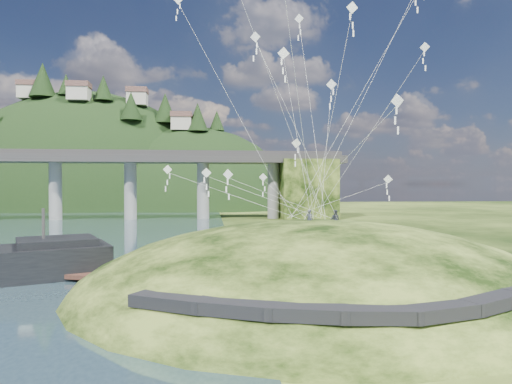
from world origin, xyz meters
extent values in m
plane|color=black|center=(0.00, 0.00, 0.00)|extent=(320.00, 320.00, 0.00)
ellipsoid|color=black|center=(8.00, 2.00, -1.50)|extent=(36.00, 32.00, 13.00)
cube|color=black|center=(-1.50, -8.00, 2.03)|extent=(4.32, 3.62, 0.71)
cube|color=black|center=(1.50, -9.65, 2.09)|extent=(4.10, 2.97, 0.61)
cube|color=black|center=(4.50, -10.65, 2.08)|extent=(3.85, 2.37, 0.62)
cube|color=black|center=(7.50, -11.10, 2.04)|extent=(3.62, 1.83, 0.66)
cube|color=black|center=(10.50, -10.90, 2.05)|extent=(3.82, 2.27, 0.68)
cube|color=black|center=(13.50, -9.95, 2.14)|extent=(4.11, 2.97, 0.71)
cylinder|color=gray|center=(-32.00, 70.00, 6.50)|extent=(2.60, 2.60, 13.00)
cylinder|color=gray|center=(-16.50, 70.00, 6.50)|extent=(2.60, 2.60, 13.00)
cylinder|color=gray|center=(-1.00, 70.00, 6.50)|extent=(2.60, 2.60, 13.00)
cylinder|color=gray|center=(14.50, 70.00, 6.50)|extent=(2.60, 2.60, 13.00)
cube|color=black|center=(22.00, 70.00, 6.50)|extent=(12.00, 11.00, 13.00)
ellipsoid|color=black|center=(-40.00, 126.00, -6.00)|extent=(96.00, 68.00, 88.00)
ellipsoid|color=black|center=(-5.00, 118.00, -10.00)|extent=(76.00, 56.00, 72.00)
cone|color=black|center=(-49.87, 114.63, 39.23)|extent=(8.01, 8.01, 10.54)
cone|color=black|center=(-42.87, 114.06, 37.88)|extent=(4.97, 4.97, 6.54)
cone|color=black|center=(-31.40, 112.04, 36.68)|extent=(5.83, 5.83, 7.67)
cone|color=black|center=(-22.45, 107.08, 30.58)|extent=(6.47, 6.47, 8.51)
cone|color=black|center=(-13.22, 113.99, 31.23)|extent=(7.13, 7.13, 9.38)
cone|color=black|center=(-3.12, 109.03, 27.87)|extent=(6.56, 6.56, 8.63)
cone|color=black|center=(2.77, 114.63, 27.68)|extent=(4.88, 4.88, 6.42)
cube|color=#BDB7A2|center=(-55.00, 118.00, 35.99)|extent=(6.00, 5.00, 4.00)
cube|color=brown|center=(-55.00, 118.00, 38.69)|extent=(6.40, 5.40, 1.60)
cube|color=#BDB7A2|center=(-38.00, 110.00, 34.28)|extent=(6.00, 5.00, 4.00)
cube|color=brown|center=(-38.00, 110.00, 36.98)|extent=(6.40, 5.40, 1.60)
cube|color=#BDB7A2|center=(-22.00, 116.00, 34.18)|extent=(6.00, 5.00, 4.00)
cube|color=brown|center=(-22.00, 116.00, 36.88)|extent=(6.40, 5.40, 1.60)
cube|color=#BDB7A2|center=(-8.00, 110.00, 25.88)|extent=(6.00, 5.00, 4.00)
cube|color=brown|center=(-8.00, 110.00, 28.58)|extent=(6.40, 5.40, 1.60)
cube|color=black|center=(-12.26, 9.05, 2.88)|extent=(7.42, 6.89, 0.60)
cylinder|color=#2D2B2B|center=(-13.17, 8.66, 4.17)|extent=(0.24, 0.24, 2.98)
cube|color=#371D16|center=(-9.72, 7.14, 0.45)|extent=(13.84, 7.11, 0.35)
cylinder|color=#371D16|center=(-15.31, 9.31, 0.20)|extent=(0.30, 0.30, 1.00)
cylinder|color=#371D16|center=(-12.51, 8.22, 0.20)|extent=(0.30, 0.30, 1.00)
cylinder|color=#371D16|center=(-9.72, 7.14, 0.20)|extent=(0.30, 0.30, 1.00)
cylinder|color=#371D16|center=(-6.92, 6.06, 0.20)|extent=(0.30, 0.30, 1.00)
cylinder|color=#371D16|center=(-4.13, 4.97, 0.20)|extent=(0.30, 0.30, 1.00)
imported|color=#272A34|center=(7.63, 2.98, 5.76)|extent=(0.61, 0.44, 1.55)
imported|color=#272A34|center=(9.76, 3.58, 5.69)|extent=(0.92, 0.86, 1.50)
cube|color=white|center=(11.74, -3.13, 12.72)|extent=(0.57, 0.67, 0.82)
cube|color=white|center=(11.74, -3.13, 12.13)|extent=(0.10, 0.08, 0.49)
cube|color=white|center=(11.74, -3.13, 11.53)|extent=(0.10, 0.08, 0.49)
cube|color=white|center=(11.74, -3.13, 10.94)|extent=(0.10, 0.08, 0.49)
cube|color=white|center=(4.91, 8.89, 8.22)|extent=(0.69, 0.21, 0.69)
cube|color=white|center=(4.91, 8.89, 7.72)|extent=(0.09, 0.02, 0.40)
cube|color=white|center=(4.91, 8.89, 7.23)|extent=(0.09, 0.02, 0.40)
cube|color=white|center=(4.91, 8.89, 6.73)|extent=(0.09, 0.02, 0.40)
cube|color=white|center=(17.12, 5.81, 22.50)|extent=(0.11, 0.08, 0.51)
cube|color=white|center=(17.12, 5.81, 21.87)|extent=(0.11, 0.08, 0.51)
cube|color=white|center=(-2.14, 6.72, 22.23)|extent=(0.70, 0.16, 0.69)
cube|color=white|center=(-2.14, 6.72, 21.73)|extent=(0.09, 0.03, 0.40)
cube|color=white|center=(-2.14, 6.72, 21.24)|extent=(0.09, 0.03, 0.40)
cube|color=white|center=(-2.14, 6.72, 20.74)|extent=(0.09, 0.03, 0.40)
cube|color=white|center=(3.44, 1.09, 17.68)|extent=(0.66, 0.32, 0.70)
cube|color=white|center=(3.44, 1.09, 17.18)|extent=(0.09, 0.04, 0.41)
cube|color=white|center=(3.44, 1.09, 16.68)|extent=(0.09, 0.04, 0.41)
cube|color=white|center=(3.44, 1.09, 16.18)|extent=(0.09, 0.04, 0.41)
cube|color=white|center=(10.20, 6.33, 15.74)|extent=(0.78, 0.40, 0.84)
cube|color=white|center=(10.20, 6.33, 15.14)|extent=(0.11, 0.05, 0.49)
cube|color=white|center=(10.20, 6.33, 14.54)|extent=(0.11, 0.05, 0.49)
cube|color=white|center=(10.20, 6.33, 13.95)|extent=(0.11, 0.05, 0.49)
cube|color=white|center=(7.16, 5.49, 10.86)|extent=(0.76, 0.25, 0.75)
cube|color=white|center=(7.16, 5.49, 10.31)|extent=(0.10, 0.06, 0.45)
cube|color=white|center=(7.16, 5.49, 9.77)|extent=(0.10, 0.06, 0.45)
cube|color=white|center=(7.16, 5.49, 9.22)|extent=(0.10, 0.06, 0.45)
cube|color=white|center=(8.59, 11.68, 22.93)|extent=(0.79, 0.44, 0.86)
cube|color=white|center=(8.59, 11.68, 22.32)|extent=(0.11, 0.06, 0.50)
cube|color=white|center=(8.59, 11.68, 21.71)|extent=(0.11, 0.06, 0.50)
cube|color=white|center=(8.59, 11.68, 21.09)|extent=(0.11, 0.06, 0.50)
cube|color=white|center=(1.82, 7.19, 8.42)|extent=(0.79, 0.44, 0.85)
cube|color=white|center=(1.82, 7.19, 7.81)|extent=(0.11, 0.05, 0.50)
cube|color=white|center=(1.82, 7.19, 7.20)|extent=(0.11, 0.05, 0.50)
cube|color=white|center=(1.82, 7.19, 6.59)|extent=(0.11, 0.05, 0.50)
cube|color=white|center=(5.78, 3.43, 17.31)|extent=(0.89, 0.22, 0.88)
cube|color=white|center=(5.78, 3.43, 16.68)|extent=(0.12, 0.04, 0.51)
cube|color=white|center=(5.78, 3.43, 16.06)|extent=(0.12, 0.04, 0.51)
cube|color=white|center=(5.78, 3.43, 15.43)|extent=(0.12, 0.04, 0.51)
cube|color=white|center=(0.09, 2.85, 8.44)|extent=(0.71, 0.21, 0.70)
cube|color=white|center=(0.09, 2.85, 7.94)|extent=(0.09, 0.03, 0.41)
cube|color=white|center=(0.09, 2.85, 7.43)|extent=(0.09, 0.03, 0.41)
cube|color=white|center=(0.09, 2.85, 6.92)|extent=(0.09, 0.03, 0.41)
cube|color=white|center=(15.57, 1.11, 17.37)|extent=(0.55, 0.46, 0.66)
cube|color=white|center=(15.57, 1.11, 16.89)|extent=(0.09, 0.05, 0.39)
cube|color=white|center=(15.57, 1.11, 16.41)|extent=(0.09, 0.05, 0.39)
cube|color=white|center=(15.57, 1.11, 15.93)|extent=(0.09, 0.05, 0.39)
cube|color=white|center=(-2.81, 4.63, 8.72)|extent=(0.65, 0.28, 0.68)
cube|color=white|center=(-2.81, 4.63, 8.24)|extent=(0.08, 0.06, 0.40)
cube|color=white|center=(-2.81, 4.63, 7.76)|extent=(0.08, 0.06, 0.40)
cube|color=white|center=(-2.81, 4.63, 7.28)|extent=(0.08, 0.06, 0.40)
cube|color=white|center=(10.73, 2.65, 20.56)|extent=(0.88, 0.18, 0.87)
cube|color=white|center=(10.73, 2.65, 19.94)|extent=(0.12, 0.04, 0.51)
cube|color=white|center=(10.73, 2.65, 19.32)|extent=(0.12, 0.04, 0.51)
cube|color=white|center=(10.73, 2.65, 18.70)|extent=(0.12, 0.04, 0.51)
cube|color=white|center=(15.18, 6.72, 8.04)|extent=(0.74, 0.24, 0.74)
cube|color=white|center=(15.18, 6.72, 7.51)|extent=(0.10, 0.02, 0.44)
cube|color=white|center=(15.18, 6.72, 6.97)|extent=(0.10, 0.02, 0.44)
cube|color=white|center=(15.18, 6.72, 6.44)|extent=(0.10, 0.02, 0.44)
camera|label=1|loc=(0.28, -30.03, 7.63)|focal=32.00mm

